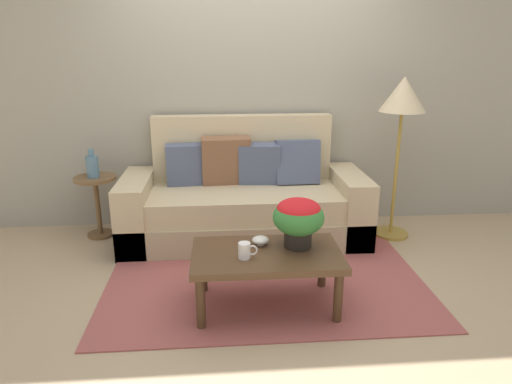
# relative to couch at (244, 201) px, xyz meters

# --- Properties ---
(ground_plane) EXTENTS (14.00, 14.00, 0.00)m
(ground_plane) POSITION_rel_couch_xyz_m (0.11, -0.85, -0.34)
(ground_plane) COLOR tan
(wall_back) EXTENTS (6.40, 0.12, 2.93)m
(wall_back) POSITION_rel_couch_xyz_m (0.11, 0.46, 1.13)
(wall_back) COLOR gray
(wall_back) RESTS_ON ground
(area_rug) EXTENTS (2.36, 1.77, 0.01)m
(area_rug) POSITION_rel_couch_xyz_m (0.11, -0.77, -0.33)
(area_rug) COLOR #994C47
(area_rug) RESTS_ON ground
(couch) EXTENTS (2.18, 0.85, 1.09)m
(couch) POSITION_rel_couch_xyz_m (0.00, 0.00, 0.00)
(couch) COLOR tan
(couch) RESTS_ON ground
(coffee_table) EXTENTS (0.98, 0.58, 0.40)m
(coffee_table) POSITION_rel_couch_xyz_m (0.08, -1.23, 0.01)
(coffee_table) COLOR #442D1B
(coffee_table) RESTS_ON ground
(side_table) EXTENTS (0.37, 0.37, 0.57)m
(side_table) POSITION_rel_couch_xyz_m (-1.35, 0.12, 0.06)
(side_table) COLOR brown
(side_table) RESTS_ON ground
(floor_lamp) EXTENTS (0.40, 0.40, 1.45)m
(floor_lamp) POSITION_rel_couch_xyz_m (1.37, -0.08, 0.87)
(floor_lamp) COLOR olive
(floor_lamp) RESTS_ON ground
(potted_plant) EXTENTS (0.34, 0.34, 0.33)m
(potted_plant) POSITION_rel_couch_xyz_m (0.30, -1.15, 0.27)
(potted_plant) COLOR black
(potted_plant) RESTS_ON coffee_table
(coffee_mug) EXTENTS (0.13, 0.08, 0.10)m
(coffee_mug) POSITION_rel_couch_xyz_m (-0.07, -1.31, 0.12)
(coffee_mug) COLOR white
(coffee_mug) RESTS_ON coffee_table
(snack_bowl) EXTENTS (0.11, 0.11, 0.06)m
(snack_bowl) POSITION_rel_couch_xyz_m (0.05, -1.11, 0.10)
(snack_bowl) COLOR silver
(snack_bowl) RESTS_ON coffee_table
(table_vase) EXTENTS (0.11, 0.11, 0.26)m
(table_vase) POSITION_rel_couch_xyz_m (-1.35, 0.10, 0.34)
(table_vase) COLOR slate
(table_vase) RESTS_ON side_table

